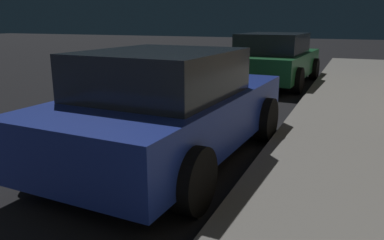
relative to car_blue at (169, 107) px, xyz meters
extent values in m
cube|color=navy|center=(0.00, 0.06, -0.13)|extent=(2.03, 4.12, 0.64)
cube|color=#1E2328|center=(-0.01, -0.18, 0.45)|extent=(1.71, 1.98, 0.56)
cylinder|color=black|center=(-0.87, 1.36, -0.37)|extent=(0.25, 0.67, 0.66)
cylinder|color=black|center=(0.99, 1.27, -0.37)|extent=(0.25, 0.67, 0.66)
cylinder|color=black|center=(-0.99, -1.15, -0.37)|extent=(0.25, 0.67, 0.66)
cylinder|color=black|center=(0.87, -1.23, -0.37)|extent=(0.25, 0.67, 0.66)
cube|color=#19592D|center=(0.00, 6.71, -0.13)|extent=(2.02, 4.22, 0.64)
cube|color=#1E2328|center=(-0.01, 6.46, 0.45)|extent=(1.71, 2.27, 0.56)
cylinder|color=black|center=(-0.86, 8.04, -0.37)|extent=(0.25, 0.67, 0.66)
cylinder|color=black|center=(0.98, 7.95, -0.37)|extent=(0.25, 0.67, 0.66)
cylinder|color=black|center=(-0.98, 5.47, -0.37)|extent=(0.25, 0.67, 0.66)
cylinder|color=black|center=(0.86, 5.39, -0.37)|extent=(0.25, 0.67, 0.66)
camera|label=1|loc=(2.17, -4.28, 1.08)|focal=35.71mm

